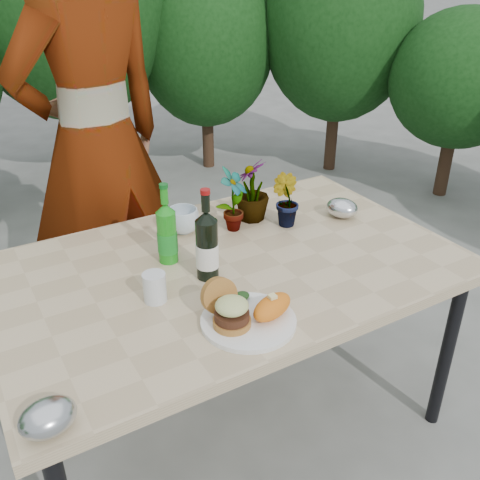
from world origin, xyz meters
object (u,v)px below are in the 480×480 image
wine_bottle (207,246)px  person (97,144)px  patio_table (229,277)px  dinner_plate (248,321)px

wine_bottle → person: (-0.09, 0.83, 0.12)m
patio_table → dinner_plate: (-0.12, -0.33, 0.06)m
patio_table → wine_bottle: size_ratio=5.09×
patio_table → person: 0.87m
patio_table → dinner_plate: dinner_plate is taller
patio_table → person: bearing=103.6°
patio_table → dinner_plate: size_ratio=5.71×
dinner_plate → person: 1.14m
wine_bottle → person: size_ratio=0.16×
patio_table → wine_bottle: 0.20m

